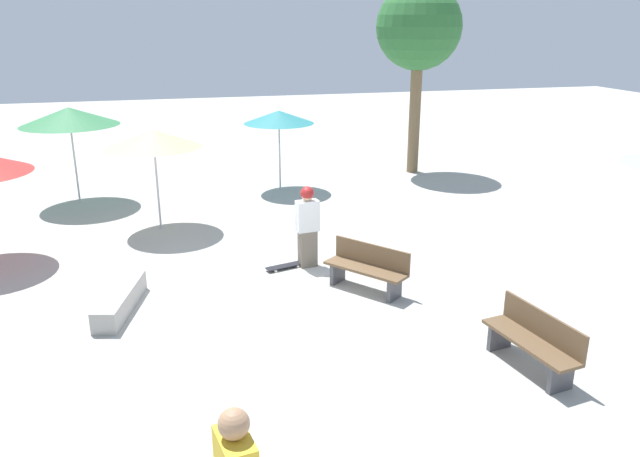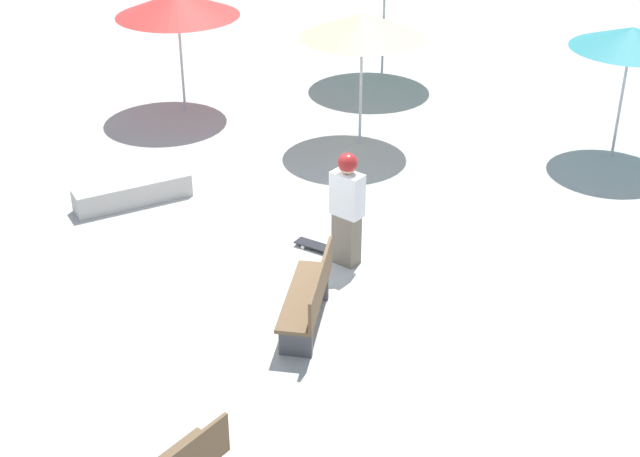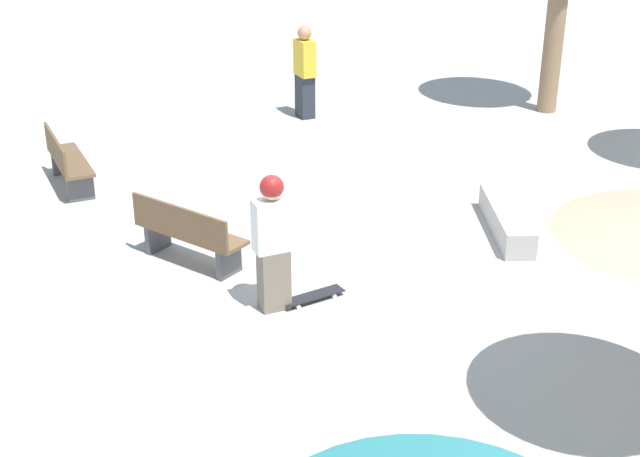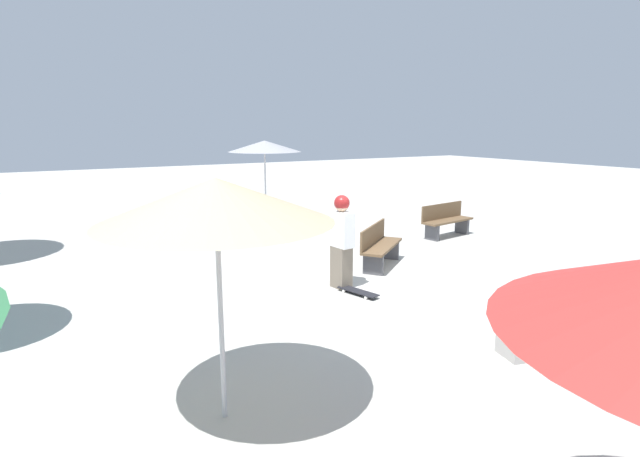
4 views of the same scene
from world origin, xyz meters
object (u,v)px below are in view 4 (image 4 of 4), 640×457
object	(u,v)px
bench_near	(446,220)
bench_far	(379,246)
concrete_ledge	(567,336)
skater_main	(342,238)
skateboard	(358,291)
shade_umbrella_grey	(265,146)
shade_umbrella_tan	(216,200)

from	to	relation	value
bench_near	bench_far	distance (m)	3.47
concrete_ledge	skater_main	bearing A→B (deg)	-161.96
skateboard	bench_near	distance (m)	5.28
bench_near	bench_far	xyz separation A→B (m)	(1.40, -3.17, 0.00)
skateboard	shade_umbrella_grey	world-z (taller)	shade_umbrella_grey
bench_near	shade_umbrella_grey	world-z (taller)	shade_umbrella_grey
skateboard	shade_umbrella_grey	bearing A→B (deg)	152.44
shade_umbrella_tan	shade_umbrella_grey	bearing A→B (deg)	154.05
bench_far	shade_umbrella_tan	bearing A→B (deg)	0.76
skateboard	shade_umbrella_tan	bearing A→B (deg)	-68.79
bench_far	shade_umbrella_tan	world-z (taller)	shade_umbrella_tan
concrete_ledge	shade_umbrella_grey	world-z (taller)	shade_umbrella_grey
bench_near	bench_far	size ratio (longest dim) A/B	1.07
skater_main	shade_umbrella_tan	bearing A→B (deg)	-55.54
skater_main	bench_near	bearing A→B (deg)	107.93
concrete_ledge	bench_near	xyz separation A→B (m)	(-5.76, 3.42, 0.24)
skateboard	bench_far	bearing A→B (deg)	117.20
bench_far	shade_umbrella_grey	world-z (taller)	shade_umbrella_grey
skateboard	shade_umbrella_tan	distance (m)	4.49
concrete_ledge	shade_umbrella_tan	xyz separation A→B (m)	(-0.74, -4.32, 1.98)
skater_main	shade_umbrella_tan	distance (m)	4.43
shade_umbrella_tan	shade_umbrella_grey	distance (m)	11.06
bench_far	skater_main	bearing A→B (deg)	-8.66
skateboard	skater_main	bearing A→B (deg)	169.30
shade_umbrella_tan	shade_umbrella_grey	xyz separation A→B (m)	(-9.95, 4.84, 0.05)
shade_umbrella_grey	bench_near	bearing A→B (deg)	30.42
bench_far	shade_umbrella_grey	distance (m)	6.58
skater_main	concrete_ledge	world-z (taller)	skater_main
shade_umbrella_grey	bench_far	bearing A→B (deg)	-2.51
bench_far	shade_umbrella_grey	size ratio (longest dim) A/B	0.64
skateboard	concrete_ledge	xyz separation A→B (m)	(3.10, 1.13, 0.13)
skater_main	bench_far	xyz separation A→B (m)	(-0.78, 1.41, -0.47)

